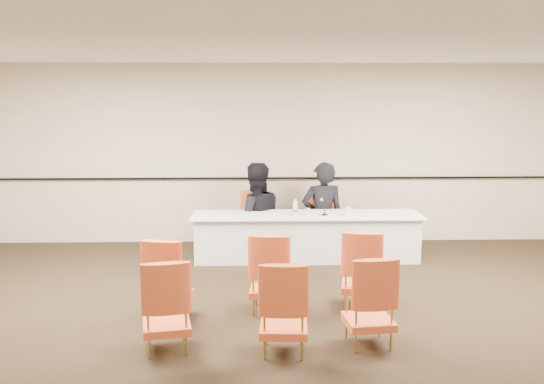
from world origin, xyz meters
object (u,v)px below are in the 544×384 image
at_px(aud_chair_front_left, 168,278).
at_px(aud_chair_front_right, 362,268).
at_px(panelist_main_chair, 323,221).
at_px(aud_chair_back_left, 166,304).
at_px(coffee_cup, 348,212).
at_px(panel_table, 306,237).
at_px(panelist_main, 323,219).
at_px(water_bottle, 295,207).
at_px(panelist_second, 255,221).
at_px(panelist_second_chair, 255,222).
at_px(drinking_glass, 308,211).
at_px(microphone, 325,207).
at_px(aud_chair_back_right, 369,300).
at_px(aud_chair_back_mid, 284,306).
at_px(aud_chair_front_mid, 270,272).

height_order(aud_chair_front_left, aud_chair_front_right, same).
distance_m(panelist_main_chair, aud_chair_back_left, 4.27).
bearing_deg(coffee_cup, panel_table, 164.73).
height_order(panel_table, panelist_main, panelist_main).
height_order(water_bottle, aud_chair_front_left, aud_chair_front_left).
bearing_deg(panelist_second, water_bottle, 124.27).
distance_m(panelist_second_chair, drinking_glass, 1.01).
xyz_separation_m(panelist_second_chair, coffee_cup, (1.40, -0.70, 0.29)).
height_order(microphone, aud_chair_back_right, aud_chair_back_right).
height_order(panelist_main, coffee_cup, panelist_main).
height_order(panelist_main, aud_chair_front_left, panelist_main).
relative_size(panelist_main, aud_chair_front_left, 1.97).
bearing_deg(panelist_main_chair, water_bottle, -128.75).
xyz_separation_m(aud_chair_back_left, aud_chair_back_mid, (1.16, -0.10, 0.00)).
bearing_deg(aud_chair_back_left, microphone, 48.11).
xyz_separation_m(panelist_main_chair, aud_chair_back_mid, (-0.81, -3.89, 0.00)).
distance_m(drinking_glass, aud_chair_back_mid, 3.38).
xyz_separation_m(panel_table, drinking_glass, (0.02, -0.03, 0.40)).
distance_m(aud_chair_front_left, aud_chair_back_left, 0.86).
relative_size(panelist_main, aud_chair_back_right, 1.97).
relative_size(panelist_main_chair, aud_chair_front_mid, 1.00).
bearing_deg(aud_chair_back_mid, aud_chair_front_left, 146.52).
distance_m(panel_table, panelist_second, 0.95).
relative_size(panelist_second, coffee_cup, 13.50).
relative_size(microphone, aud_chair_back_mid, 0.26).
bearing_deg(aud_chair_front_mid, panelist_main, 76.38).
distance_m(aud_chair_back_left, aud_chair_back_mid, 1.16).
relative_size(aud_chair_front_right, aud_chair_back_mid, 1.00).
bearing_deg(panelist_second, aud_chair_front_right, 104.70).
bearing_deg(microphone, water_bottle, 164.34).
xyz_separation_m(drinking_glass, aud_chair_back_mid, (-0.52, -3.33, -0.27)).
xyz_separation_m(aud_chair_front_left, aud_chair_front_mid, (1.16, 0.20, 0.00)).
bearing_deg(aud_chair_back_right, drinking_glass, 90.02).
relative_size(water_bottle, coffee_cup, 1.74).
bearing_deg(panelist_main, panelist_second, -4.96).
bearing_deg(aud_chair_back_left, aud_chair_front_right, 17.78).
bearing_deg(panelist_main_chair, microphone, -93.82).
bearing_deg(panelist_main_chair, aud_chair_front_mid, -108.42).
relative_size(microphone, aud_chair_front_mid, 0.26).
height_order(panelist_main_chair, aud_chair_back_mid, same).
height_order(panel_table, coffee_cup, coffee_cup).
xyz_separation_m(microphone, aud_chair_front_mid, (-0.87, -2.14, -0.35)).
bearing_deg(panelist_second_chair, drinking_glass, -34.89).
distance_m(drinking_glass, aud_chair_front_mid, 2.29).
bearing_deg(coffee_cup, microphone, 165.09).
distance_m(aud_chair_front_right, aud_chair_back_right, 1.11).
height_order(panelist_main_chair, aud_chair_front_mid, same).
relative_size(panelist_main_chair, panelist_second, 0.50).
relative_size(panelist_main, aud_chair_back_left, 1.97).
height_order(panelist_main_chair, coffee_cup, panelist_main_chair).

